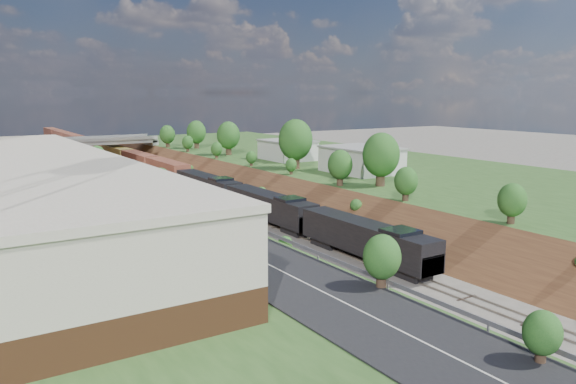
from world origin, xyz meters
The scene contains 14 objects.
platform_right centered at (33.00, 60.00, 2.50)m, with size 44.00×180.00×5.00m, color #2F5221.
embankment_left centered at (-11.00, 60.00, 0.00)m, with size 7.07×180.00×7.07m, color brown.
embankment_right centered at (11.00, 60.00, 0.00)m, with size 7.07×180.00×7.07m, color brown.
rail_left_track centered at (-2.60, 60.00, 0.09)m, with size 1.58×180.00×0.18m, color gray.
rail_right_track centered at (2.60, 60.00, 0.09)m, with size 1.58×180.00×0.18m, color gray.
road centered at (-15.50, 60.00, 5.05)m, with size 8.00×180.00×0.10m, color black.
guardrail centered at (-11.40, 59.80, 5.55)m, with size 0.10×171.00×0.70m.
commercial_building centered at (-28.00, 38.00, 8.51)m, with size 14.30×62.30×7.00m.
overpass centered at (0.00, 122.00, 4.92)m, with size 24.50×8.30×7.40m.
white_building_near centered at (23.50, 52.00, 7.00)m, with size 9.00×12.00×4.00m, color silver.
white_building_far centered at (23.00, 74.00, 6.80)m, with size 8.00×10.00×3.60m, color silver.
tree_right_large centered at (17.00, 40.00, 9.38)m, with size 5.25×5.25×7.61m.
tree_left_crest centered at (-11.80, 20.00, 7.04)m, with size 2.45×2.45×3.55m.
freight_train centered at (2.60, 119.84, 2.77)m, with size 3.28×200.97×4.83m.
Camera 1 is at (-36.47, -19.38, 18.09)m, focal length 35.00 mm.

